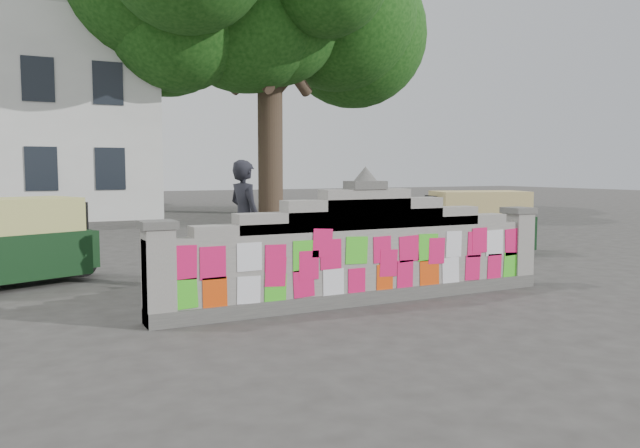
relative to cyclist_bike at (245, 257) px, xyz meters
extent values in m
plane|color=#383533|center=(1.24, -1.71, -0.55)|extent=(100.00, 100.00, 0.00)
cube|color=#4C4C49|center=(1.24, -1.71, -0.45)|extent=(6.40, 0.42, 0.20)
cube|color=gray|center=(1.24, -1.71, 0.05)|extent=(6.40, 0.32, 1.00)
cube|color=gray|center=(1.24, -1.71, 0.62)|extent=(5.20, 0.32, 0.14)
cube|color=gray|center=(1.24, -1.71, 0.69)|extent=(4.00, 0.32, 0.28)
cube|color=gray|center=(1.24, -1.71, 0.77)|extent=(2.60, 0.32, 0.44)
cube|color=gray|center=(1.24, -1.71, 0.84)|extent=(1.40, 0.32, 0.58)
cube|color=#4C4C49|center=(1.24, -1.71, 1.19)|extent=(0.55, 0.36, 0.12)
cone|color=#4C4C49|center=(1.24, -1.71, 1.35)|extent=(0.36, 0.36, 0.22)
cube|color=gray|center=(-1.78, -1.71, 0.07)|extent=(0.36, 0.40, 1.24)
cube|color=#4C4C49|center=(-1.78, -1.71, 0.73)|extent=(0.44, 0.44, 0.10)
cube|color=gray|center=(4.26, -1.71, 0.07)|extent=(0.36, 0.40, 1.24)
cube|color=#4C4C49|center=(4.26, -1.71, 0.73)|extent=(0.44, 0.44, 0.10)
cylinder|color=#38281E|center=(7.24, 16.29, 2.45)|extent=(1.10, 1.10, 6.00)
ellipsoid|color=#0F380C|center=(7.24, 16.29, 8.45)|extent=(12.00, 10.00, 6.00)
imported|color=black|center=(0.00, 0.00, 0.00)|extent=(2.21, 1.19, 1.10)
imported|color=black|center=(0.00, 0.00, 0.38)|extent=(0.59, 0.77, 1.87)
imported|color=#268D34|center=(3.56, 0.85, 0.22)|extent=(0.63, 0.78, 1.54)
cube|color=black|center=(-3.40, 2.15, -0.03)|extent=(2.59, 1.97, 0.77)
cube|color=#C3C168|center=(-3.40, 2.15, 0.64)|extent=(2.39, 1.86, 0.57)
cube|color=black|center=(-2.28, 2.57, -0.03)|extent=(0.68, 0.80, 0.67)
cube|color=black|center=(-2.28, 2.57, 0.55)|extent=(0.31, 0.65, 0.57)
cylinder|color=black|center=(-2.19, 2.61, -0.31)|extent=(0.49, 0.28, 0.48)
cube|color=#103217|center=(6.41, 1.69, -0.03)|extent=(2.54, 1.88, 0.76)
cube|color=tan|center=(6.41, 1.69, 0.63)|extent=(2.34, 1.77, 0.57)
cube|color=#103217|center=(5.29, 2.07, -0.03)|extent=(0.66, 0.78, 0.66)
cube|color=black|center=(5.29, 2.07, 0.53)|extent=(0.28, 0.65, 0.57)
cylinder|color=black|center=(5.20, 2.10, -0.32)|extent=(0.48, 0.26, 0.47)
cylinder|color=black|center=(7.38, 1.92, -0.32)|extent=(0.48, 0.26, 0.47)
cylinder|color=black|center=(7.06, 0.93, -0.32)|extent=(0.48, 0.26, 0.47)
camera|label=1|loc=(-3.50, -9.51, 1.41)|focal=35.00mm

